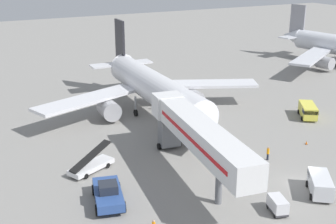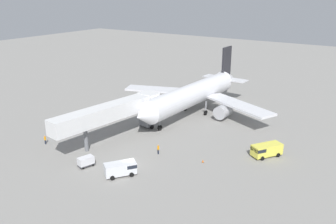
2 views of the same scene
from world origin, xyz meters
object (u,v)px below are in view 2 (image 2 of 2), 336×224
at_px(belt_loader_truck, 100,116).
at_px(safety_cone_alpha, 203,161).
at_px(pushback_tug, 70,124).
at_px(service_van_outer_right, 266,150).
at_px(service_van_far_right, 121,168).
at_px(ground_crew_worker_foreground, 45,139).
at_px(ground_crew_worker_midground, 158,149).
at_px(airplane_at_gate, 194,94).
at_px(baggage_cart_near_left, 86,161).
at_px(jet_bridge, 114,112).

xyz_separation_m(belt_loader_truck, safety_cone_alpha, (27.53, -5.65, -0.50)).
bearing_deg(pushback_tug, service_van_outer_right, 15.06).
bearing_deg(service_van_outer_right, service_van_far_right, -131.25).
bearing_deg(service_van_far_right, pushback_tug, 157.79).
distance_m(service_van_far_right, ground_crew_worker_foreground, 18.63).
bearing_deg(ground_crew_worker_foreground, safety_cone_alpha, 18.85).
bearing_deg(ground_crew_worker_midground, service_van_far_right, -93.11).
xyz_separation_m(airplane_at_gate, service_van_far_right, (4.70, -30.11, -3.28)).
xyz_separation_m(airplane_at_gate, ground_crew_worker_midground, (5.18, -21.27, -3.50)).
bearing_deg(service_van_far_right, baggage_cart_near_left, -171.91).
relative_size(ground_crew_worker_midground, safety_cone_alpha, 3.50).
distance_m(service_van_outer_right, ground_crew_worker_foreground, 38.15).
bearing_deg(jet_bridge, ground_crew_worker_midground, -4.00).
distance_m(belt_loader_truck, ground_crew_worker_midground, 21.10).
xyz_separation_m(baggage_cart_near_left, safety_cone_alpha, (14.50, 11.16, -0.62)).
bearing_deg(jet_bridge, safety_cone_alpha, 2.33).
relative_size(service_van_outer_right, baggage_cart_near_left, 2.02).
distance_m(airplane_at_gate, jet_bridge, 21.15).
bearing_deg(service_van_far_right, jet_bridge, 134.97).
height_order(belt_loader_truck, ground_crew_worker_foreground, belt_loader_truck).
height_order(jet_bridge, ground_crew_worker_foreground, jet_bridge).
bearing_deg(pushback_tug, ground_crew_worker_midground, 1.66).
height_order(airplane_at_gate, ground_crew_worker_midground, airplane_at_gate).
xyz_separation_m(pushback_tug, ground_crew_worker_midground, (20.66, 0.60, -0.18)).
relative_size(service_van_far_right, safety_cone_alpha, 9.84).
xyz_separation_m(belt_loader_truck, baggage_cart_near_left, (13.03, -16.82, 0.12)).
height_order(airplane_at_gate, baggage_cart_near_left, airplane_at_gate).
xyz_separation_m(belt_loader_truck, ground_crew_worker_midground, (19.88, -7.07, 0.18)).
relative_size(service_van_outer_right, ground_crew_worker_foreground, 3.26).
height_order(jet_bridge, service_van_outer_right, jet_bridge).
bearing_deg(airplane_at_gate, ground_crew_worker_midground, -76.33).
height_order(baggage_cart_near_left, ground_crew_worker_foreground, ground_crew_worker_foreground).
distance_m(jet_bridge, pushback_tug, 11.52).
relative_size(pushback_tug, ground_crew_worker_midground, 3.77).
distance_m(baggage_cart_near_left, ground_crew_worker_midground, 11.91).
bearing_deg(service_van_outer_right, safety_cone_alpha, -134.71).
xyz_separation_m(jet_bridge, pushback_tug, (-10.65, -1.30, -4.21)).
bearing_deg(ground_crew_worker_midground, pushback_tug, -178.34).
relative_size(airplane_at_gate, ground_crew_worker_midground, 21.90).
bearing_deg(ground_crew_worker_foreground, jet_bridge, 42.83).
bearing_deg(baggage_cart_near_left, pushback_tug, 146.48).
bearing_deg(safety_cone_alpha, service_van_far_right, -128.41).
distance_m(airplane_at_gate, belt_loader_truck, 20.77).
bearing_deg(jet_bridge, airplane_at_gate, 76.78).
bearing_deg(jet_bridge, belt_loader_truck, 147.16).
distance_m(belt_loader_truck, ground_crew_worker_foreground, 14.80).
relative_size(baggage_cart_near_left, ground_crew_worker_foreground, 1.62).
bearing_deg(jet_bridge, ground_crew_worker_foreground, -137.17).
bearing_deg(safety_cone_alpha, ground_crew_worker_foreground, -161.15).
distance_m(pushback_tug, service_van_far_right, 21.79).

